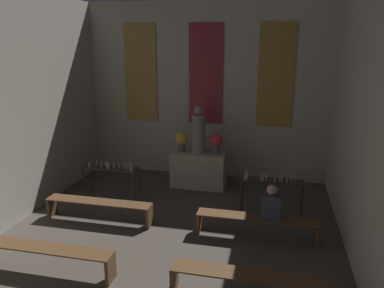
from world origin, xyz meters
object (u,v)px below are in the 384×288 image
at_px(statue, 199,131).
at_px(candle_rack_right, 272,185).
at_px(pew_back_right, 256,222).
at_px(person_seated, 271,204).
at_px(flower_vase_right, 216,142).
at_px(pew_third_left, 47,253).
at_px(pew_third_right, 249,281).
at_px(candle_rack_left, 111,172).
at_px(pew_back_left, 99,206).
at_px(flower_vase_left, 182,140).
at_px(altar, 199,169).

relative_size(statue, candle_rack_right, 0.90).
height_order(pew_back_right, person_seated, person_seated).
relative_size(flower_vase_right, pew_third_left, 0.22).
bearing_deg(pew_third_right, pew_back_right, 90.00).
height_order(candle_rack_left, pew_third_right, candle_rack_left).
bearing_deg(pew_third_right, pew_back_left, 150.32).
distance_m(pew_back_left, person_seated, 3.70).
bearing_deg(flower_vase_right, pew_third_left, -115.99).
bearing_deg(candle_rack_left, flower_vase_left, 40.29).
relative_size(statue, pew_third_left, 0.53).
xyz_separation_m(flower_vase_left, pew_third_right, (2.17, -4.46, -0.93)).
height_order(flower_vase_right, pew_third_right, flower_vase_right).
relative_size(statue, flower_vase_left, 2.39).
relative_size(flower_vase_left, pew_third_left, 0.22).
xyz_separation_m(statue, candle_rack_left, (-1.96, -1.26, -0.84)).
xyz_separation_m(statue, pew_back_right, (1.70, -2.52, -1.18)).
xyz_separation_m(candle_rack_right, person_seated, (0.01, -1.25, 0.08)).
xyz_separation_m(pew_third_right, person_seated, (0.27, 1.94, 0.42)).
bearing_deg(candle_rack_left, statue, 32.81).
bearing_deg(pew_back_left, statue, 55.90).
height_order(altar, pew_third_right, altar).
xyz_separation_m(candle_rack_left, pew_back_right, (3.66, -1.25, -0.34)).
relative_size(candle_rack_right, person_seated, 2.01).
bearing_deg(flower_vase_left, pew_third_left, -105.47).
bearing_deg(person_seated, altar, 128.09).
bearing_deg(pew_third_left, flower_vase_left, 74.53).
distance_m(flower_vase_left, candle_rack_right, 2.80).
xyz_separation_m(candle_rack_right, pew_back_left, (-3.66, -1.25, -0.34)).
bearing_deg(flower_vase_right, statue, 180.00).
height_order(altar, pew_back_left, altar).
relative_size(altar, flower_vase_right, 2.75).
bearing_deg(candle_rack_right, pew_back_left, -161.14).
bearing_deg(altar, statue, 0.00).
bearing_deg(altar, pew_third_right, -69.09).
relative_size(pew_third_left, person_seated, 3.42).
bearing_deg(person_seated, pew_back_left, 180.00).
distance_m(altar, candle_rack_left, 2.34).
bearing_deg(person_seated, statue, 128.09).
distance_m(flower_vase_left, pew_back_right, 3.45).
xyz_separation_m(flower_vase_right, person_seated, (1.50, -2.52, -0.51)).
relative_size(flower_vase_left, pew_back_right, 0.22).
xyz_separation_m(altar, candle_rack_left, (-1.96, -1.26, 0.21)).
bearing_deg(flower_vase_right, pew_third_right, -74.53).
height_order(altar, statue, statue).
relative_size(flower_vase_right, candle_rack_right, 0.37).
bearing_deg(pew_third_right, flower_vase_right, 105.47).
distance_m(candle_rack_left, pew_third_right, 4.87).
bearing_deg(pew_third_left, pew_back_right, 29.68).
distance_m(flower_vase_left, flower_vase_right, 0.94).
height_order(altar, flower_vase_left, flower_vase_left).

